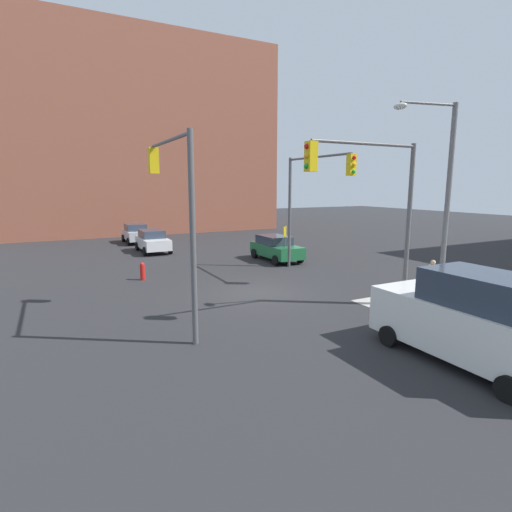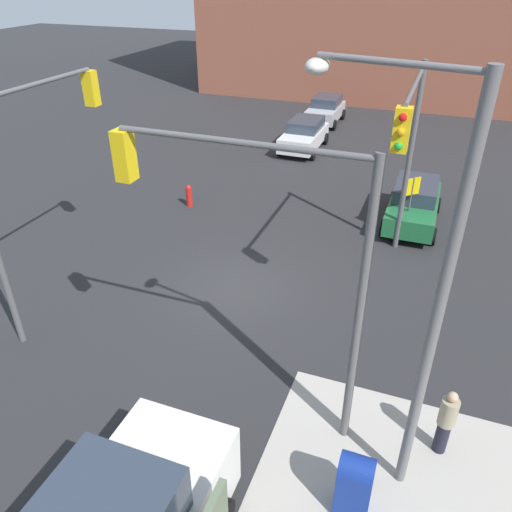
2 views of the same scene
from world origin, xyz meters
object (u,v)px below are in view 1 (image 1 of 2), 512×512
(traffic_signal_nw_corner, at_px, (311,190))
(fire_hydrant, at_px, (142,271))
(traffic_signal_ne_corner, at_px, (373,193))
(sedan_white, at_px, (153,241))
(pedestrian_crossing, at_px, (432,278))
(van_white_delivery, at_px, (472,319))
(sedan_silver, at_px, (136,233))
(mailbox_blue, at_px, (449,296))
(street_lamp_corner, at_px, (441,190))
(traffic_signal_se_corner, at_px, (174,194))
(coupe_green, at_px, (276,248))

(traffic_signal_nw_corner, distance_m, fire_hydrant, 10.02)
(traffic_signal_ne_corner, distance_m, sedan_white, 19.17)
(pedestrian_crossing, bearing_deg, traffic_signal_nw_corner, -61.09)
(sedan_white, xyz_separation_m, van_white_delivery, (23.15, 3.45, 0.44))
(fire_hydrant, xyz_separation_m, sedan_silver, (-14.37, 2.38, 0.36))
(mailbox_blue, xyz_separation_m, sedan_silver, (-25.57, -6.82, 0.08))
(traffic_signal_ne_corner, relative_size, sedan_white, 1.57)
(traffic_signal_ne_corner, bearing_deg, street_lamp_corner, 77.83)
(traffic_signal_se_corner, bearing_deg, sedan_white, 170.17)
(traffic_signal_nw_corner, relative_size, fire_hydrant, 6.91)
(traffic_signal_nw_corner, relative_size, sedan_silver, 1.71)
(traffic_signal_ne_corner, xyz_separation_m, pedestrian_crossing, (-0.30, 3.95, -3.74))
(sedan_silver, bearing_deg, traffic_signal_ne_corner, 10.37)
(van_white_delivery, bearing_deg, coupe_green, 169.27)
(mailbox_blue, bearing_deg, coupe_green, -179.26)
(traffic_signal_se_corner, xyz_separation_m, coupe_green, (-9.30, 9.33, -3.76))
(van_white_delivery, relative_size, pedestrian_crossing, 3.20)
(sedan_silver, bearing_deg, traffic_signal_se_corner, -6.95)
(fire_hydrant, bearing_deg, traffic_signal_se_corner, -2.26)
(sedan_white, distance_m, sedan_silver, 5.55)
(coupe_green, bearing_deg, mailbox_blue, 0.74)
(fire_hydrant, relative_size, sedan_white, 0.23)
(street_lamp_corner, xyz_separation_m, sedan_silver, (-24.49, -7.26, -3.86))
(traffic_signal_se_corner, distance_m, coupe_green, 13.70)
(sedan_silver, bearing_deg, pedestrian_crossing, 19.44)
(traffic_signal_nw_corner, xyz_separation_m, coupe_green, (-4.39, 0.33, -3.80))
(traffic_signal_ne_corner, bearing_deg, sedan_white, -167.09)
(mailbox_blue, relative_size, pedestrian_crossing, 0.85)
(traffic_signal_ne_corner, relative_size, fire_hydrant, 6.91)
(traffic_signal_se_corner, xyz_separation_m, traffic_signal_ne_corner, (1.88, 7.05, 0.01))
(sedan_white, height_order, sedan_silver, same)
(traffic_signal_ne_corner, distance_m, street_lamp_corner, 2.96)
(traffic_signal_se_corner, distance_m, van_white_delivery, 9.78)
(van_white_delivery, bearing_deg, pedestrian_crossing, 137.48)
(traffic_signal_nw_corner, distance_m, sedan_silver, 18.60)
(traffic_signal_nw_corner, relative_size, sedan_white, 1.57)
(traffic_signal_nw_corner, height_order, pedestrian_crossing, traffic_signal_nw_corner)
(traffic_signal_ne_corner, height_order, sedan_silver, traffic_signal_ne_corner)
(coupe_green, bearing_deg, street_lamp_corner, 2.93)
(street_lamp_corner, xyz_separation_m, mailbox_blue, (1.08, -0.44, -3.94))
(mailbox_blue, distance_m, sedan_white, 21.10)
(sedan_white, bearing_deg, sedan_silver, -178.27)
(traffic_signal_ne_corner, bearing_deg, coupe_green, 168.45)
(traffic_signal_nw_corner, height_order, mailbox_blue, traffic_signal_nw_corner)
(traffic_signal_se_corner, height_order, van_white_delivery, traffic_signal_se_corner)
(sedan_white, bearing_deg, fire_hydrant, -16.10)
(sedan_silver, distance_m, van_white_delivery, 28.92)
(mailbox_blue, relative_size, fire_hydrant, 1.52)
(pedestrian_crossing, bearing_deg, van_white_delivery, 59.27)
(traffic_signal_nw_corner, distance_m, coupe_green, 5.82)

